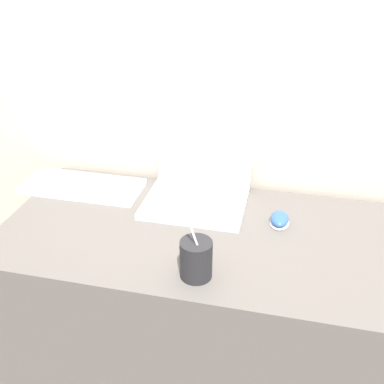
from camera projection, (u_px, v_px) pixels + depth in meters
The scene contains 6 objects.
wall_back at pixel (235, 34), 1.43m from camera, with size 7.00×0.04×2.50m.
desk at pixel (209, 317), 1.57m from camera, with size 1.32×0.62×0.72m.
laptop at pixel (199, 186), 1.56m from camera, with size 0.34×0.36×0.22m.
drink_cup at pixel (197, 259), 1.18m from camera, with size 0.09×0.09×0.21m.
computer_mouse at pixel (280, 219), 1.43m from camera, with size 0.06×0.09×0.03m.
external_keyboard at pixel (83, 186), 1.63m from camera, with size 0.43×0.18×0.02m.
Camera 1 is at (0.20, -0.82, 1.51)m, focal length 42.00 mm.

